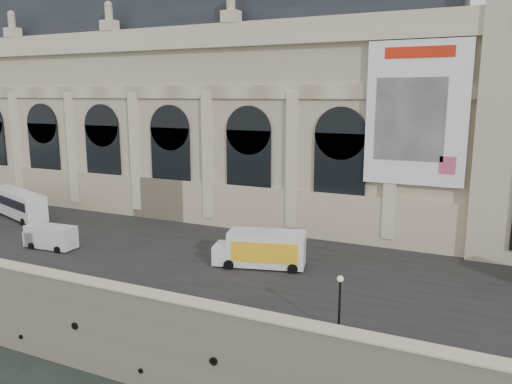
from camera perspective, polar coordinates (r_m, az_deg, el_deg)
ground at (r=44.12m, az=-21.57°, el=-17.77°), size 260.00×260.00×0.00m
quay at (r=69.79m, az=-0.56°, el=-3.63°), size 160.00×70.00×6.00m
street at (r=51.53m, az=-10.72°, el=-5.69°), size 160.00×24.00×0.06m
parapet at (r=41.81m, az=-21.62°, el=-9.45°), size 160.00×1.40×1.21m
museum at (r=66.74m, az=-6.86°, el=10.14°), size 69.00×18.70×29.10m
bus_left at (r=66.46m, az=-25.56°, el=-1.16°), size 11.52×5.94×3.36m
van_c at (r=52.55m, az=-22.62°, el=-4.74°), size 5.27×2.38×2.30m
box_truck at (r=43.32m, az=0.62°, el=-6.55°), size 8.25×4.39×3.18m
lamp_right at (r=31.73m, az=9.51°, el=-12.78°), size 0.40×0.40×3.96m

